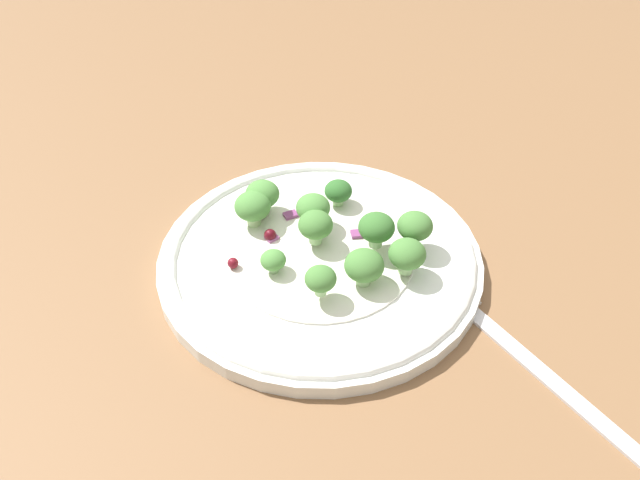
# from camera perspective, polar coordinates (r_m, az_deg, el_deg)

# --- Properties ---
(ground_plane) EXTENTS (1.80, 1.80, 0.02)m
(ground_plane) POSITION_cam_1_polar(r_m,az_deg,el_deg) (0.52, -2.99, -4.08)
(ground_plane) COLOR brown
(plate) EXTENTS (0.26, 0.26, 0.02)m
(plate) POSITION_cam_1_polar(r_m,az_deg,el_deg) (0.51, 0.00, -1.54)
(plate) COLOR white
(plate) RESTS_ON ground_plane
(dressing_pool) EXTENTS (0.15, 0.15, 0.00)m
(dressing_pool) POSITION_cam_1_polar(r_m,az_deg,el_deg) (0.51, -0.00, -1.18)
(dressing_pool) COLOR white
(dressing_pool) RESTS_ON plate
(broccoli_floret_0) EXTENTS (0.03, 0.03, 0.03)m
(broccoli_floret_0) POSITION_cam_1_polar(r_m,az_deg,el_deg) (0.53, -5.92, 2.91)
(broccoli_floret_0) COLOR #ADD18E
(broccoli_floret_0) RESTS_ON plate
(broccoli_floret_1) EXTENTS (0.02, 0.02, 0.02)m
(broccoli_floret_1) POSITION_cam_1_polar(r_m,az_deg,el_deg) (0.55, 1.62, 4.27)
(broccoli_floret_1) COLOR #9EC684
(broccoli_floret_1) RESTS_ON plate
(broccoli_floret_2) EXTENTS (0.03, 0.03, 0.03)m
(broccoli_floret_2) POSITION_cam_1_polar(r_m,az_deg,el_deg) (0.54, -5.08, 3.98)
(broccoli_floret_2) COLOR #8EB77A
(broccoli_floret_2) RESTS_ON plate
(broccoli_floret_3) EXTENTS (0.03, 0.03, 0.03)m
(broccoli_floret_3) POSITION_cam_1_polar(r_m,az_deg,el_deg) (0.52, -0.62, 2.80)
(broccoli_floret_3) COLOR #9EC684
(broccoli_floret_3) RESTS_ON plate
(broccoli_floret_4) EXTENTS (0.03, 0.03, 0.03)m
(broccoli_floret_4) POSITION_cam_1_polar(r_m,az_deg,el_deg) (0.47, 3.76, -2.64)
(broccoli_floret_4) COLOR #9EC684
(broccoli_floret_4) RESTS_ON plate
(broccoli_floret_5) EXTENTS (0.03, 0.03, 0.03)m
(broccoli_floret_5) POSITION_cam_1_polar(r_m,az_deg,el_deg) (0.49, 7.65, -1.29)
(broccoli_floret_5) COLOR #9EC684
(broccoli_floret_5) RESTS_ON plate
(broccoli_floret_6) EXTENTS (0.03, 0.03, 0.03)m
(broccoli_floret_6) POSITION_cam_1_polar(r_m,az_deg,el_deg) (0.50, 4.98, 1.05)
(broccoli_floret_6) COLOR #8EB77A
(broccoli_floret_6) RESTS_ON plate
(broccoli_floret_7) EXTENTS (0.03, 0.03, 0.03)m
(broccoli_floret_7) POSITION_cam_1_polar(r_m,az_deg,el_deg) (0.51, -0.39, 1.28)
(broccoli_floret_7) COLOR #9EC684
(broccoli_floret_7) RESTS_ON plate
(broccoli_floret_8) EXTENTS (0.02, 0.02, 0.02)m
(broccoli_floret_8) POSITION_cam_1_polar(r_m,az_deg,el_deg) (0.49, -4.13, -1.81)
(broccoli_floret_8) COLOR #8EB77A
(broccoli_floret_8) RESTS_ON plate
(broccoli_floret_9) EXTENTS (0.03, 0.03, 0.03)m
(broccoli_floret_9) POSITION_cam_1_polar(r_m,az_deg,el_deg) (0.51, 8.32, 1.16)
(broccoli_floret_9) COLOR #ADD18E
(broccoli_floret_9) RESTS_ON plate
(broccoli_floret_10) EXTENTS (0.02, 0.02, 0.02)m
(broccoli_floret_10) POSITION_cam_1_polar(r_m,az_deg,el_deg) (0.46, 0.05, -3.47)
(broccoli_floret_10) COLOR #9EC684
(broccoli_floret_10) RESTS_ON plate
(cranberry_0) EXTENTS (0.01, 0.01, 0.01)m
(cranberry_0) POSITION_cam_1_polar(r_m,az_deg,el_deg) (0.50, -7.64, -2.01)
(cranberry_0) COLOR maroon
(cranberry_0) RESTS_ON plate
(cranberry_1) EXTENTS (0.01, 0.01, 0.01)m
(cranberry_1) POSITION_cam_1_polar(r_m,az_deg,el_deg) (0.52, -4.40, 0.45)
(cranberry_1) COLOR #4C0A14
(cranberry_1) RESTS_ON plate
(cranberry_2) EXTENTS (0.01, 0.01, 0.01)m
(cranberry_2) POSITION_cam_1_polar(r_m,az_deg,el_deg) (0.54, -5.81, 2.60)
(cranberry_2) COLOR maroon
(cranberry_2) RESTS_ON plate
(onion_bit_0) EXTENTS (0.01, 0.01, 0.00)m
(onion_bit_0) POSITION_cam_1_polar(r_m,az_deg,el_deg) (0.53, 3.27, 0.53)
(onion_bit_0) COLOR #843D75
(onion_bit_0) RESTS_ON plate
(onion_bit_1) EXTENTS (0.01, 0.01, 0.00)m
(onion_bit_1) POSITION_cam_1_polar(r_m,az_deg,el_deg) (0.55, -2.59, 2.14)
(onion_bit_1) COLOR #843D75
(onion_bit_1) RESTS_ON plate
(onion_bit_2) EXTENTS (0.01, 0.01, 0.00)m
(onion_bit_2) POSITION_cam_1_polar(r_m,az_deg,el_deg) (0.52, -4.25, 0.16)
(onion_bit_2) COLOR #934C84
(onion_bit_2) RESTS_ON plate
(fork) EXTENTS (0.13, 0.16, 0.01)m
(fork) POSITION_cam_1_polar(r_m,az_deg,el_deg) (0.48, 16.77, -9.08)
(fork) COLOR silver
(fork) RESTS_ON ground_plane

